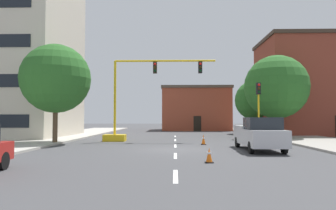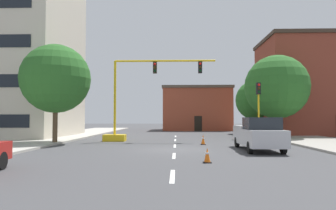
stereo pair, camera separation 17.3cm
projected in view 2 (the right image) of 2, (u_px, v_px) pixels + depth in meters
ground_plane at (174, 150)px, 18.87m from camera, size 160.00×160.00×0.00m
sidewalk_left at (45, 139)px, 27.20m from camera, size 6.00×56.00×0.14m
sidewalk_right at (308, 140)px, 26.52m from camera, size 6.00×56.00×0.14m
lane_stripe_seg_1 at (172, 176)px, 10.38m from camera, size 0.16×2.40×0.01m
lane_stripe_seg_2 at (174, 156)px, 15.87m from camera, size 0.16×2.40×0.01m
lane_stripe_seg_3 at (175, 146)px, 21.36m from camera, size 0.16×2.40×0.01m
lane_stripe_seg_4 at (175, 140)px, 26.86m from camera, size 0.16×2.40×0.01m
lane_stripe_seg_5 at (176, 136)px, 32.35m from camera, size 0.16×2.40×0.01m
building_tall_left at (5, 21)px, 31.76m from camera, size 13.96×11.71×23.91m
building_brick_center at (196, 109)px, 48.67m from camera, size 10.53×8.83×6.71m
building_row_right at (321, 87)px, 35.48m from camera, size 13.38×8.74×11.10m
traffic_signal_gantry at (129, 114)px, 25.75m from camera, size 9.34×1.20×6.83m
traffic_light_pole_right at (259, 98)px, 24.75m from camera, size 0.32×0.47×4.80m
tree_right_mid at (277, 87)px, 28.89m from camera, size 5.96×5.96×7.85m
tree_left_near at (56, 79)px, 23.16m from camera, size 5.18×5.18×7.49m
tree_right_far at (256, 100)px, 37.35m from camera, size 4.87×4.87×6.53m
pickup_truck_silver at (258, 134)px, 18.47m from camera, size 2.03×5.40×1.99m
traffic_cone_roadside_a at (203, 140)px, 22.41m from camera, size 0.36×0.36×0.75m
traffic_cone_roadside_b at (207, 155)px, 13.42m from camera, size 0.36×0.36×0.66m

